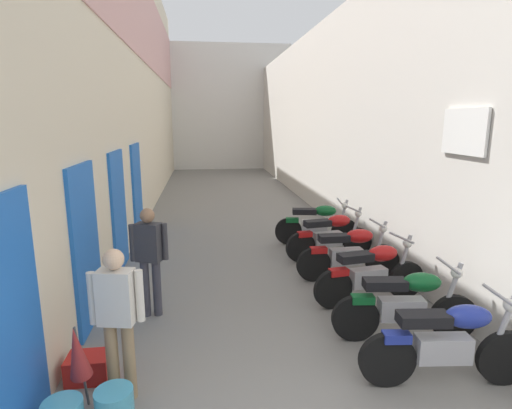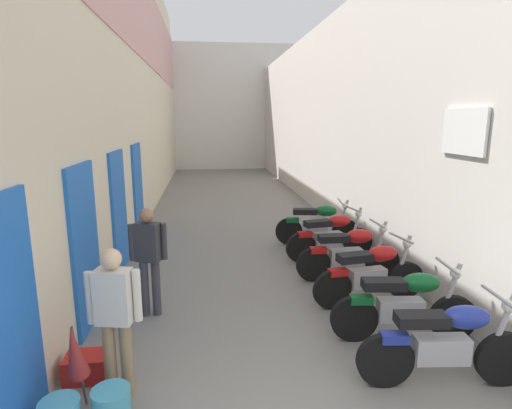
{
  "view_description": "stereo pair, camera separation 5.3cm",
  "coord_description": "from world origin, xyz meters",
  "px_view_note": "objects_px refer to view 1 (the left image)",
  "views": [
    {
      "loc": [
        -0.92,
        -2.01,
        2.76
      ],
      "look_at": [
        0.04,
        5.35,
        1.2
      ],
      "focal_mm": 28.66,
      "sensor_mm": 36.0,
      "label": 1
    },
    {
      "loc": [
        -0.87,
        -2.01,
        2.76
      ],
      "look_at": [
        0.04,
        5.35,
        1.2
      ],
      "focal_mm": 28.66,
      "sensor_mm": 36.0,
      "label": 2
    }
  ],
  "objects_px": {
    "motorcycle_second": "(407,303)",
    "pedestrian_mid_alley": "(149,254)",
    "motorcycle_fourth": "(349,252)",
    "motorcycle_nearest": "(449,342)",
    "pedestrian_by_doorway": "(117,314)",
    "motorcycle_fifth": "(331,235)",
    "umbrella_leaning": "(77,353)",
    "plastic_crate": "(89,367)",
    "motorcycle_third": "(372,272)",
    "motorcycle_sixth": "(317,223)"
  },
  "relations": [
    {
      "from": "motorcycle_second",
      "to": "pedestrian_mid_alley",
      "type": "bearing_deg",
      "value": 161.26
    },
    {
      "from": "motorcycle_second",
      "to": "motorcycle_fourth",
      "type": "xyz_separation_m",
      "value": [
        0.0,
        2.04,
        0.0
      ]
    },
    {
      "from": "motorcycle_nearest",
      "to": "pedestrian_by_doorway",
      "type": "xyz_separation_m",
      "value": [
        -3.34,
        0.23,
        0.42
      ]
    },
    {
      "from": "motorcycle_second",
      "to": "motorcycle_fifth",
      "type": "relative_size",
      "value": 1.0
    },
    {
      "from": "motorcycle_nearest",
      "to": "motorcycle_second",
      "type": "xyz_separation_m",
      "value": [
        -0.0,
        0.91,
        0.0
      ]
    },
    {
      "from": "umbrella_leaning",
      "to": "motorcycle_nearest",
      "type": "bearing_deg",
      "value": 0.3
    },
    {
      "from": "motorcycle_fourth",
      "to": "pedestrian_by_doorway",
      "type": "xyz_separation_m",
      "value": [
        -3.34,
        -2.71,
        0.42
      ]
    },
    {
      "from": "motorcycle_fifth",
      "to": "umbrella_leaning",
      "type": "relative_size",
      "value": 1.91
    },
    {
      "from": "motorcycle_fifth",
      "to": "plastic_crate",
      "type": "distance_m",
      "value": 5.1
    },
    {
      "from": "pedestrian_by_doorway",
      "to": "plastic_crate",
      "type": "xyz_separation_m",
      "value": [
        -0.42,
        0.35,
        -0.78
      ]
    },
    {
      "from": "pedestrian_by_doorway",
      "to": "pedestrian_mid_alley",
      "type": "xyz_separation_m",
      "value": [
        0.09,
        1.78,
        0.0
      ]
    },
    {
      "from": "plastic_crate",
      "to": "umbrella_leaning",
      "type": "distance_m",
      "value": 0.81
    },
    {
      "from": "motorcycle_fifth",
      "to": "pedestrian_by_doorway",
      "type": "distance_m",
      "value": 5.06
    },
    {
      "from": "pedestrian_mid_alley",
      "to": "umbrella_leaning",
      "type": "height_order",
      "value": "pedestrian_mid_alley"
    },
    {
      "from": "motorcycle_second",
      "to": "motorcycle_third",
      "type": "bearing_deg",
      "value": 90.0
    },
    {
      "from": "motorcycle_fourth",
      "to": "motorcycle_sixth",
      "type": "distance_m",
      "value": 2.03
    },
    {
      "from": "pedestrian_mid_alley",
      "to": "pedestrian_by_doorway",
      "type": "bearing_deg",
      "value": -92.75
    },
    {
      "from": "motorcycle_third",
      "to": "pedestrian_by_doorway",
      "type": "distance_m",
      "value": 3.8
    },
    {
      "from": "motorcycle_sixth",
      "to": "motorcycle_second",
      "type": "bearing_deg",
      "value": -90.0
    },
    {
      "from": "plastic_crate",
      "to": "umbrella_leaning",
      "type": "height_order",
      "value": "umbrella_leaning"
    },
    {
      "from": "motorcycle_nearest",
      "to": "pedestrian_mid_alley",
      "type": "bearing_deg",
      "value": 148.31
    },
    {
      "from": "motorcycle_fifth",
      "to": "motorcycle_nearest",
      "type": "bearing_deg",
      "value": -90.0
    },
    {
      "from": "motorcycle_fourth",
      "to": "pedestrian_by_doorway",
      "type": "relative_size",
      "value": 1.18
    },
    {
      "from": "motorcycle_nearest",
      "to": "motorcycle_sixth",
      "type": "bearing_deg",
      "value": 90.0
    },
    {
      "from": "motorcycle_sixth",
      "to": "umbrella_leaning",
      "type": "xyz_separation_m",
      "value": [
        -3.66,
        -5.0,
        0.18
      ]
    },
    {
      "from": "motorcycle_second",
      "to": "pedestrian_by_doorway",
      "type": "distance_m",
      "value": 3.44
    },
    {
      "from": "motorcycle_nearest",
      "to": "pedestrian_by_doorway",
      "type": "bearing_deg",
      "value": 176.05
    },
    {
      "from": "motorcycle_nearest",
      "to": "motorcycle_second",
      "type": "distance_m",
      "value": 0.91
    },
    {
      "from": "motorcycle_second",
      "to": "plastic_crate",
      "type": "relative_size",
      "value": 4.2
    },
    {
      "from": "pedestrian_mid_alley",
      "to": "plastic_crate",
      "type": "relative_size",
      "value": 3.57
    },
    {
      "from": "motorcycle_nearest",
      "to": "plastic_crate",
      "type": "distance_m",
      "value": 3.83
    },
    {
      "from": "motorcycle_fifth",
      "to": "pedestrian_by_doorway",
      "type": "height_order",
      "value": "pedestrian_by_doorway"
    },
    {
      "from": "motorcycle_fifth",
      "to": "umbrella_leaning",
      "type": "xyz_separation_m",
      "value": [
        -3.66,
        -4.03,
        0.18
      ]
    },
    {
      "from": "motorcycle_third",
      "to": "plastic_crate",
      "type": "distance_m",
      "value": 4.03
    },
    {
      "from": "motorcycle_nearest",
      "to": "motorcycle_third",
      "type": "xyz_separation_m",
      "value": [
        -0.0,
        1.98,
        0.0
      ]
    },
    {
      "from": "motorcycle_nearest",
      "to": "umbrella_leaning",
      "type": "bearing_deg",
      "value": -179.7
    },
    {
      "from": "motorcycle_nearest",
      "to": "motorcycle_fourth",
      "type": "bearing_deg",
      "value": 90.0
    },
    {
      "from": "umbrella_leaning",
      "to": "plastic_crate",
      "type": "bearing_deg",
      "value": 99.57
    },
    {
      "from": "motorcycle_third",
      "to": "motorcycle_fifth",
      "type": "bearing_deg",
      "value": 90.0
    },
    {
      "from": "motorcycle_nearest",
      "to": "motorcycle_fourth",
      "type": "distance_m",
      "value": 2.94
    },
    {
      "from": "motorcycle_second",
      "to": "pedestrian_by_doorway",
      "type": "bearing_deg",
      "value": -168.58
    },
    {
      "from": "motorcycle_sixth",
      "to": "pedestrian_mid_alley",
      "type": "bearing_deg",
      "value": -137.71
    },
    {
      "from": "umbrella_leaning",
      "to": "motorcycle_fourth",
      "type": "bearing_deg",
      "value": 38.96
    },
    {
      "from": "motorcycle_nearest",
      "to": "motorcycle_second",
      "type": "height_order",
      "value": "same"
    },
    {
      "from": "motorcycle_fifth",
      "to": "motorcycle_sixth",
      "type": "height_order",
      "value": "same"
    },
    {
      "from": "motorcycle_second",
      "to": "umbrella_leaning",
      "type": "relative_size",
      "value": 1.91
    },
    {
      "from": "motorcycle_nearest",
      "to": "pedestrian_mid_alley",
      "type": "distance_m",
      "value": 3.85
    },
    {
      "from": "motorcycle_fourth",
      "to": "pedestrian_mid_alley",
      "type": "distance_m",
      "value": 3.41
    },
    {
      "from": "motorcycle_fourth",
      "to": "pedestrian_by_doorway",
      "type": "height_order",
      "value": "pedestrian_by_doorway"
    },
    {
      "from": "plastic_crate",
      "to": "motorcycle_fifth",
      "type": "bearing_deg",
      "value": 42.29
    }
  ]
}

